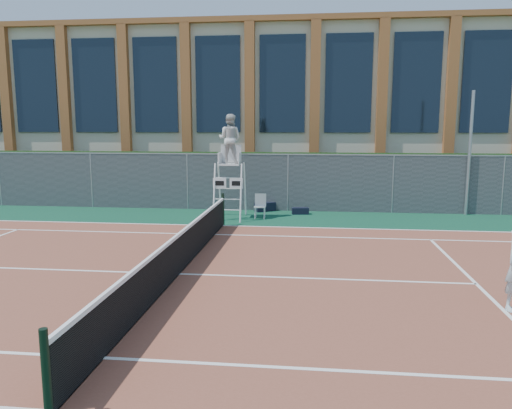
# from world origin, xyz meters

# --- Properties ---
(ground) EXTENTS (120.00, 120.00, 0.00)m
(ground) POSITION_xyz_m (0.00, 0.00, 0.00)
(ground) COLOR #233814
(apron) EXTENTS (36.00, 20.00, 0.01)m
(apron) POSITION_xyz_m (0.00, 1.00, 0.01)
(apron) COLOR #0E3D2F
(apron) RESTS_ON ground
(tennis_court) EXTENTS (23.77, 10.97, 0.02)m
(tennis_court) POSITION_xyz_m (0.00, 0.00, 0.02)
(tennis_court) COLOR brown
(tennis_court) RESTS_ON apron
(tennis_net) EXTENTS (0.10, 11.30, 1.10)m
(tennis_net) POSITION_xyz_m (0.00, 0.00, 0.54)
(tennis_net) COLOR black
(tennis_net) RESTS_ON ground
(fence) EXTENTS (40.00, 0.06, 2.20)m
(fence) POSITION_xyz_m (0.00, 8.80, 1.10)
(fence) COLOR #595E60
(fence) RESTS_ON ground
(hedge) EXTENTS (40.00, 1.40, 2.20)m
(hedge) POSITION_xyz_m (0.00, 10.00, 1.10)
(hedge) COLOR black
(hedge) RESTS_ON ground
(building) EXTENTS (45.00, 10.60, 8.22)m
(building) POSITION_xyz_m (0.00, 17.95, 4.15)
(building) COLOR beige
(building) RESTS_ON ground
(steel_pole) EXTENTS (0.12, 0.12, 4.59)m
(steel_pole) POSITION_xyz_m (8.70, 8.70, 2.29)
(steel_pole) COLOR #9EA0A5
(steel_pole) RESTS_ON ground
(umpire_chair) EXTENTS (1.05, 1.62, 3.77)m
(umpire_chair) POSITION_xyz_m (0.01, 7.05, 2.75)
(umpire_chair) COLOR white
(umpire_chair) RESTS_ON ground
(plastic_chair) EXTENTS (0.41, 0.41, 0.87)m
(plastic_chair) POSITION_xyz_m (1.09, 7.17, 0.52)
(plastic_chair) COLOR silver
(plastic_chair) RESTS_ON apron
(sports_bag_near) EXTENTS (0.85, 0.70, 0.34)m
(sports_bag_near) POSITION_xyz_m (1.13, 8.60, 0.18)
(sports_bag_near) COLOR black
(sports_bag_near) RESTS_ON apron
(sports_bag_far) EXTENTS (0.66, 0.37, 0.25)m
(sports_bag_far) POSITION_xyz_m (2.51, 8.08, 0.13)
(sports_bag_far) COLOR black
(sports_bag_far) RESTS_ON apron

